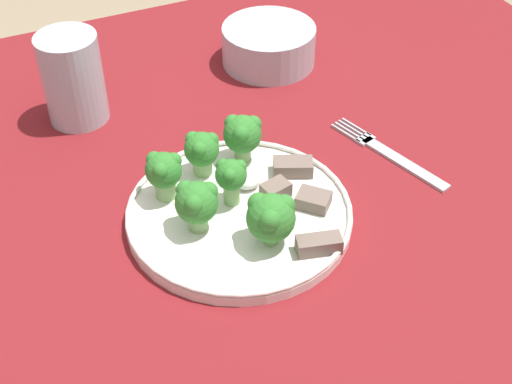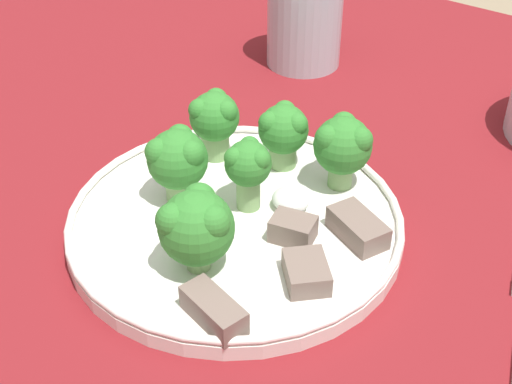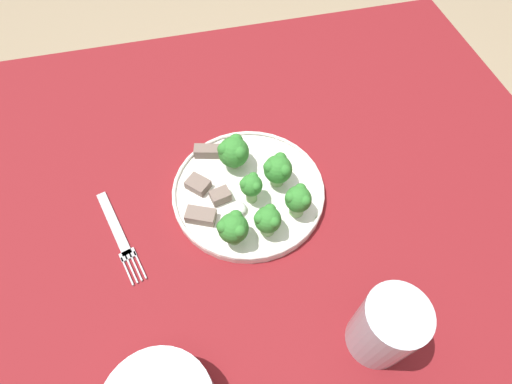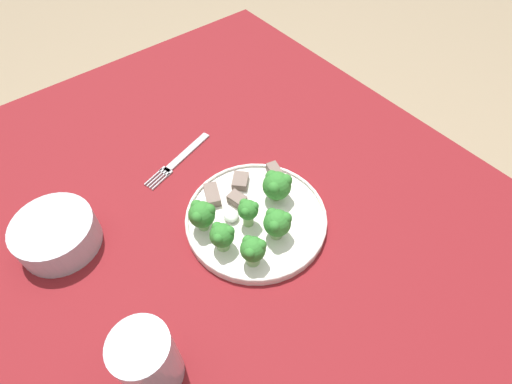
{
  "view_description": "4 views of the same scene",
  "coord_description": "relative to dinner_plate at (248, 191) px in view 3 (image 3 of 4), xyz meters",
  "views": [
    {
      "loc": [
        -0.25,
        -0.57,
        1.27
      ],
      "look_at": [
        -0.02,
        -0.06,
        0.78
      ],
      "focal_mm": 50.0,
      "sensor_mm": 36.0,
      "label": 1
    },
    {
      "loc": [
        0.23,
        -0.36,
        1.07
      ],
      "look_at": [
        -0.02,
        -0.01,
        0.74
      ],
      "focal_mm": 50.0,
      "sensor_mm": 36.0,
      "label": 2
    },
    {
      "loc": [
        0.05,
        0.32,
        1.28
      ],
      "look_at": [
        -0.03,
        -0.02,
        0.75
      ],
      "focal_mm": 28.0,
      "sensor_mm": 36.0,
      "label": 3
    },
    {
      "loc": [
        -0.34,
        0.22,
        1.31
      ],
      "look_at": [
        -0.0,
        -0.05,
        0.77
      ],
      "focal_mm": 28.0,
      "sensor_mm": 36.0,
      "label": 4
    }
  ],
  "objects": [
    {
      "name": "broccoli_floret_center_back",
      "position": [
        -0.01,
        0.08,
        0.04
      ],
      "size": [
        0.04,
        0.04,
        0.05
      ],
      "color": "#7FA866",
      "rests_on": "dinner_plate"
    },
    {
      "name": "sauce_dollop",
      "position": [
        0.03,
        0.04,
        0.01
      ],
      "size": [
        0.03,
        0.03,
        0.02
      ],
      "color": "white",
      "rests_on": "dinner_plate"
    },
    {
      "name": "table",
      "position": [
        0.03,
        0.04,
        -0.1
      ],
      "size": [
        1.18,
        0.98,
        0.72
      ],
      "color": "maroon",
      "rests_on": "ground_plane"
    },
    {
      "name": "fork",
      "position": [
        0.21,
        0.03,
        -0.01
      ],
      "size": [
        0.07,
        0.18,
        0.0
      ],
      "color": "#B2B2B7",
      "rests_on": "table"
    },
    {
      "name": "drinking_glass",
      "position": [
        -0.11,
        0.27,
        0.04
      ],
      "size": [
        0.08,
        0.08,
        0.12
      ],
      "color": "#B2C1CC",
      "rests_on": "table"
    },
    {
      "name": "broccoli_floret_mid_cluster",
      "position": [
        -0.06,
        0.06,
        0.04
      ],
      "size": [
        0.04,
        0.04,
        0.06
      ],
      "color": "#7FA866",
      "rests_on": "dinner_plate"
    },
    {
      "name": "dinner_plate",
      "position": [
        0.0,
        0.0,
        0.0
      ],
      "size": [
        0.25,
        0.25,
        0.02
      ],
      "color": "white",
      "rests_on": "table"
    },
    {
      "name": "broccoli_floret_front_left",
      "position": [
        0.01,
        -0.06,
        0.04
      ],
      "size": [
        0.05,
        0.05,
        0.06
      ],
      "color": "#7FA866",
      "rests_on": "dinner_plate"
    },
    {
      "name": "ground_plane",
      "position": [
        0.03,
        0.04,
        -0.73
      ],
      "size": [
        8.0,
        8.0,
        0.0
      ],
      "primitive_type": "plane",
      "color": "#9E896B"
    },
    {
      "name": "broccoli_floret_back_left",
      "position": [
        0.04,
        0.08,
        0.04
      ],
      "size": [
        0.05,
        0.05,
        0.06
      ],
      "color": "#7FA866",
      "rests_on": "dinner_plate"
    },
    {
      "name": "meat_slice_edge_slice",
      "position": [
        0.05,
        -0.09,
        0.01
      ],
      "size": [
        0.05,
        0.03,
        0.02
      ],
      "color": "#756056",
      "rests_on": "dinner_plate"
    },
    {
      "name": "broccoli_floret_near_rim_left",
      "position": [
        -0.05,
        -0.0,
        0.04
      ],
      "size": [
        0.05,
        0.05,
        0.06
      ],
      "color": "#7FA866",
      "rests_on": "dinner_plate"
    },
    {
      "name": "meat_slice_middle_slice",
      "position": [
        0.05,
        0.01,
        0.01
      ],
      "size": [
        0.04,
        0.03,
        0.02
      ],
      "color": "#756056",
      "rests_on": "dinner_plate"
    },
    {
      "name": "broccoli_floret_center_left",
      "position": [
        -0.0,
        0.02,
        0.04
      ],
      "size": [
        0.04,
        0.04,
        0.06
      ],
      "color": "#7FA866",
      "rests_on": "dinner_plate"
    },
    {
      "name": "meat_slice_rear_slice",
      "position": [
        0.08,
        0.03,
        0.01
      ],
      "size": [
        0.05,
        0.04,
        0.02
      ],
      "color": "#756056",
      "rests_on": "dinner_plate"
    },
    {
      "name": "meat_slice_front_slice",
      "position": [
        0.08,
        -0.03,
        0.01
      ],
      "size": [
        0.04,
        0.05,
        0.02
      ],
      "color": "#756056",
      "rests_on": "dinner_plate"
    }
  ]
}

